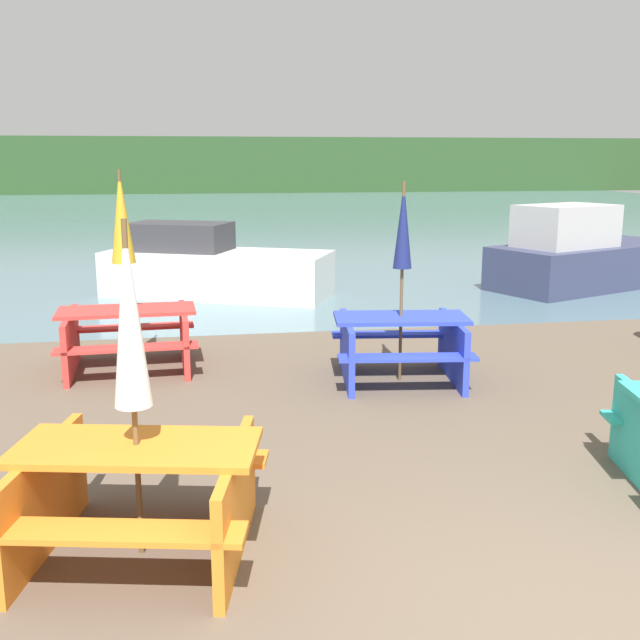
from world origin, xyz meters
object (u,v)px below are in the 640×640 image
Objects in this scene: boat at (212,268)px; picnic_table_orange at (139,489)px; picnic_table_red at (128,333)px; boat_second at (583,257)px; picnic_table_blue at (400,343)px; umbrella_navy at (403,229)px; umbrella_gold at (122,219)px; umbrella_white at (129,318)px.

picnic_table_orange is at bearing -70.51° from boat.
picnic_table_red is 0.37× the size of boat_second.
picnic_table_red is at bearing 95.28° from picnic_table_orange.
picnic_table_blue is 3.30m from picnic_table_red.
picnic_table_orange is 0.40× the size of boat_second.
umbrella_gold is (-3.15, 1.00, 0.08)m from umbrella_navy.
umbrella_gold is 9.72m from boat_second.
boat_second is at bearing 48.42° from picnic_table_orange.
picnic_table_blue reaches higher than picnic_table_red.
umbrella_white reaches higher than boat_second.
picnic_table_red is at bearing -174.39° from boat_second.
boat reaches higher than picnic_table_blue.
umbrella_white is (-2.73, -3.49, -0.18)m from umbrella_navy.
picnic_table_orange is 0.82× the size of umbrella_white.
picnic_table_red is 0.70× the size of umbrella_gold.
boat_second reaches higher than picnic_table_red.
picnic_table_red is 3.55m from umbrella_navy.
picnic_table_red is at bearing -79.21° from boat.
umbrella_navy reaches higher than picnic_table_red.
umbrella_navy reaches higher than picnic_table_orange.
picnic_table_red is 1.39m from umbrella_gold.
picnic_table_orange is at bearing -154.42° from boat_second.
picnic_table_red is 0.77× the size of umbrella_white.
boat_second is (7.33, -0.33, 0.09)m from boat.
picnic_table_orange is at bearing -84.72° from picnic_table_red.
umbrella_white reaches higher than picnic_table_orange.
picnic_table_red reaches higher than picnic_table_orange.
umbrella_navy is at bearing -156.46° from boat_second.
umbrella_navy is 7.82m from boat_second.
picnic_table_blue is 0.99× the size of picnic_table_red.
umbrella_white is at bearing -84.72° from picnic_table_red.
umbrella_gold is 0.53× the size of boat_second.
umbrella_gold is at bearing 162.30° from umbrella_navy.
picnic_table_red is 9.65m from boat_second.
umbrella_navy is 6.38m from boat.
picnic_table_red is at bearing 95.28° from umbrella_white.
picnic_table_blue is 0.73× the size of umbrella_navy.
boat_second is at bearing 21.38° from boat.
umbrella_gold reaches higher than umbrella_navy.
picnic_table_red is at bearing 0.00° from umbrella_gold.
boat is (0.74, 9.42, -1.06)m from umbrella_white.
boat_second is at bearing 48.42° from umbrella_white.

